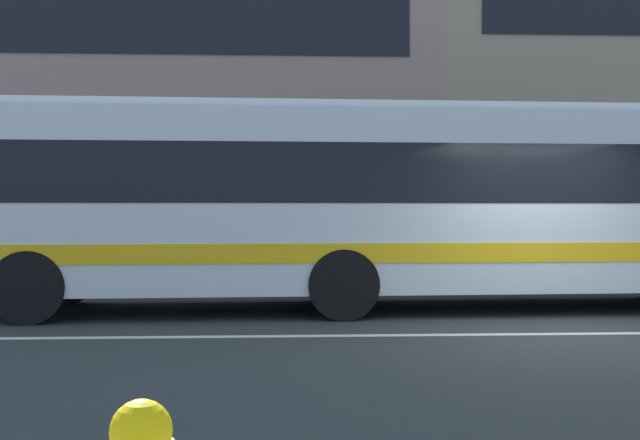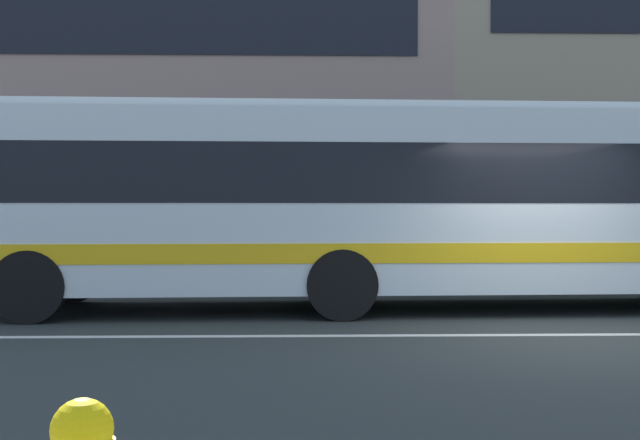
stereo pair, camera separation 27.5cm
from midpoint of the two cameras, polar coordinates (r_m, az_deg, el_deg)
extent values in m
plane|color=#2F3431|center=(10.33, 17.28, -7.91)|extent=(160.00, 160.00, 0.00)
cube|color=silver|center=(10.33, 17.28, -7.89)|extent=(60.00, 0.16, 0.01)
cube|color=#225922|center=(17.64, 21.42, -2.97)|extent=(17.34, 1.10, 0.83)
cube|color=tan|center=(27.56, -20.10, 9.57)|extent=(24.52, 11.17, 11.57)
cube|color=silver|center=(12.22, 3.94, 1.32)|extent=(12.16, 3.00, 2.64)
cube|color=black|center=(12.23, 3.94, 3.17)|extent=(11.44, 2.99, 0.84)
cube|color=yellow|center=(12.23, 3.93, -2.08)|extent=(11.92, 3.02, 0.28)
cube|color=silver|center=(12.31, 3.94, 7.75)|extent=(11.66, 2.58, 0.12)
cylinder|color=black|center=(13.33, -0.07, -3.75)|extent=(1.01, 0.32, 1.00)
cylinder|color=black|center=(11.01, 0.99, -4.72)|extent=(1.01, 0.32, 1.00)
cylinder|color=black|center=(13.65, -18.33, -3.69)|extent=(1.01, 0.32, 1.00)
cylinder|color=black|center=(11.39, -21.05, -4.59)|extent=(1.01, 0.32, 1.00)
sphere|color=yellow|center=(2.93, -15.58, -14.54)|extent=(0.22, 0.22, 0.22)
camera|label=1|loc=(0.14, -90.67, -0.01)|focal=44.06mm
camera|label=2|loc=(0.14, 89.33, 0.01)|focal=44.06mm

